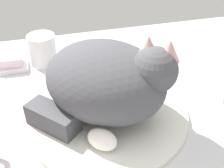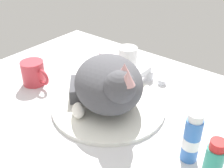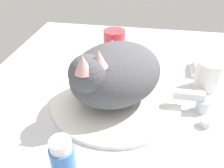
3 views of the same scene
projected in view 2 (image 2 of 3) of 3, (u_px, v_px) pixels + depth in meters
The scene contains 9 objects.
ground_plane at pixel (109, 111), 85.08cm from camera, with size 110.00×82.50×3.00cm, color silver.
sink_basin at pixel (109, 106), 84.01cm from camera, with size 34.23×34.23×1.14cm, color silver.
faucet at pixel (147, 74), 97.12cm from camera, with size 14.13×9.63×5.30cm.
cat at pixel (109, 84), 78.94cm from camera, with size 31.75×30.90×17.26cm.
coffee_mug at pixel (34, 73), 94.19cm from camera, with size 11.76×7.74×8.28cm.
rinse_cup at pixel (128, 58), 104.43cm from camera, with size 7.22×7.22×8.25cm.
soap_dish at pixel (109, 60), 110.58cm from camera, with size 9.00×6.40×1.20cm, color white.
soap_bar at pixel (109, 56), 109.63cm from camera, with size 6.32×4.37×2.44cm, color silver.
toothpaste_bottle at pixel (192, 139), 63.39cm from camera, with size 4.07×4.07×13.36cm.
Camera 2 is at (43.54, -52.60, 49.96)cm, focal length 44.35 mm.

